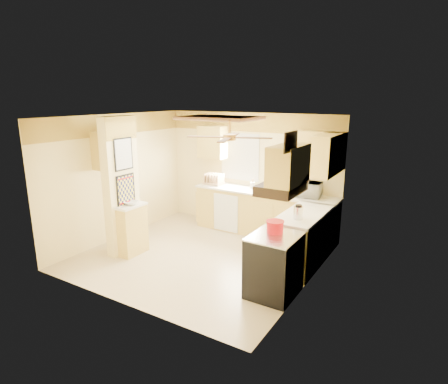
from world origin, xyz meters
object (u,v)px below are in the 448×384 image
Objects in this scene: stove at (274,265)px; dutch_oven at (275,226)px; microwave at (307,189)px; kettle at (298,212)px; bowl at (131,203)px.

dutch_oven is (-0.05, 0.12, 0.54)m from stove.
stove is 1.72× the size of microwave.
microwave is 2.26× the size of kettle.
kettle is (0.10, 0.68, 0.05)m from dutch_oven.
kettle is at bearing 81.59° from dutch_oven.
stove is at bearing -64.63° from dutch_oven.
bowl is at bearing 179.71° from stove.
microwave is at bearing 96.53° from dutch_oven.
kettle is (0.34, -1.37, -0.04)m from microwave.
microwave reaches higher than kettle.
bowl is at bearing -177.89° from dutch_oven.
kettle reaches higher than stove.
kettle is (2.85, 0.78, 0.08)m from bowl.
stove is 0.99m from kettle.
kettle reaches higher than bowl.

